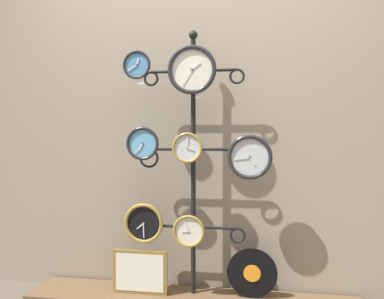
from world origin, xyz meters
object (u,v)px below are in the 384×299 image
(clock_middle_left, at_px, (143,144))
(vinyl_record, at_px, (252,273))
(clock_middle_center, at_px, (187,148))
(clock_top_left, at_px, (137,65))
(clock_bottom_center, at_px, (189,231))
(clock_middle_right, at_px, (250,157))
(picture_frame, at_px, (140,272))
(clock_top_center, at_px, (192,70))
(clock_bottom_left, at_px, (144,223))
(display_stand, at_px, (193,221))

(clock_middle_left, bearing_deg, vinyl_record, 4.86)
(clock_middle_center, distance_m, vinyl_record, 0.92)
(clock_top_left, relative_size, clock_middle_left, 0.85)
(clock_bottom_center, bearing_deg, clock_middle_left, 174.83)
(clock_middle_right, xyz_separation_m, picture_frame, (-0.72, 0.01, -0.78))
(vinyl_record, bearing_deg, clock_middle_right, -103.58)
(clock_middle_center, relative_size, clock_middle_right, 0.71)
(clock_top_left, bearing_deg, clock_middle_right, 0.28)
(clock_top_center, height_order, picture_frame, clock_top_center)
(clock_middle_right, xyz_separation_m, clock_bottom_center, (-0.38, -0.02, -0.48))
(clock_top_center, relative_size, picture_frame, 0.85)
(clock_top_left, height_order, vinyl_record, clock_top_left)
(clock_middle_center, relative_size, clock_bottom_left, 0.75)
(clock_middle_right, height_order, vinyl_record, clock_middle_right)
(clock_middle_center, height_order, clock_bottom_left, clock_middle_center)
(clock_top_left, height_order, clock_bottom_center, clock_top_left)
(clock_middle_left, height_order, picture_frame, clock_middle_left)
(display_stand, bearing_deg, clock_top_center, -85.43)
(vinyl_record, bearing_deg, clock_top_center, -168.69)
(vinyl_record, relative_size, picture_frame, 0.88)
(clock_top_center, relative_size, clock_middle_right, 1.12)
(clock_top_left, xyz_separation_m, clock_bottom_center, (0.35, -0.01, -1.07))
(clock_top_left, distance_m, clock_middle_right, 0.94)
(clock_top_center, distance_m, clock_bottom_center, 1.03)
(clock_bottom_center, bearing_deg, vinyl_record, 12.52)
(clock_middle_left, relative_size, clock_bottom_center, 1.06)
(clock_middle_center, height_order, picture_frame, clock_middle_center)
(clock_top_center, height_order, clock_middle_right, clock_top_center)
(clock_middle_center, xyz_separation_m, clock_bottom_left, (-0.30, 0.00, -0.50))
(clock_middle_right, bearing_deg, clock_top_center, -179.16)
(clock_middle_left, relative_size, vinyl_record, 0.68)
(clock_top_left, xyz_separation_m, clock_middle_left, (0.03, 0.01, -0.51))
(clock_middle_center, xyz_separation_m, clock_middle_right, (0.40, -0.01, -0.06))
(clock_top_center, bearing_deg, clock_middle_left, 177.28)
(clock_top_left, relative_size, clock_bottom_left, 0.70)
(clock_bottom_left, xyz_separation_m, vinyl_record, (0.71, 0.06, -0.31))
(display_stand, height_order, clock_middle_right, display_stand)
(display_stand, bearing_deg, clock_middle_center, -107.12)
(clock_bottom_left, xyz_separation_m, picture_frame, (-0.03, -0.00, -0.33))
(display_stand, bearing_deg, clock_bottom_left, -166.24)
(vinyl_record, bearing_deg, clock_bottom_center, -167.48)
(clock_middle_right, bearing_deg, clock_top_left, -179.72)
(picture_frame, bearing_deg, clock_middle_left, -5.38)
(clock_middle_center, bearing_deg, clock_middle_right, -1.64)
(clock_middle_center, relative_size, clock_bottom_center, 0.95)
(display_stand, height_order, clock_top_center, display_stand)
(clock_middle_right, height_order, clock_bottom_left, clock_middle_right)
(clock_top_center, height_order, vinyl_record, clock_top_center)
(clock_top_left, distance_m, clock_top_center, 0.37)
(clock_top_left, height_order, picture_frame, clock_top_left)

